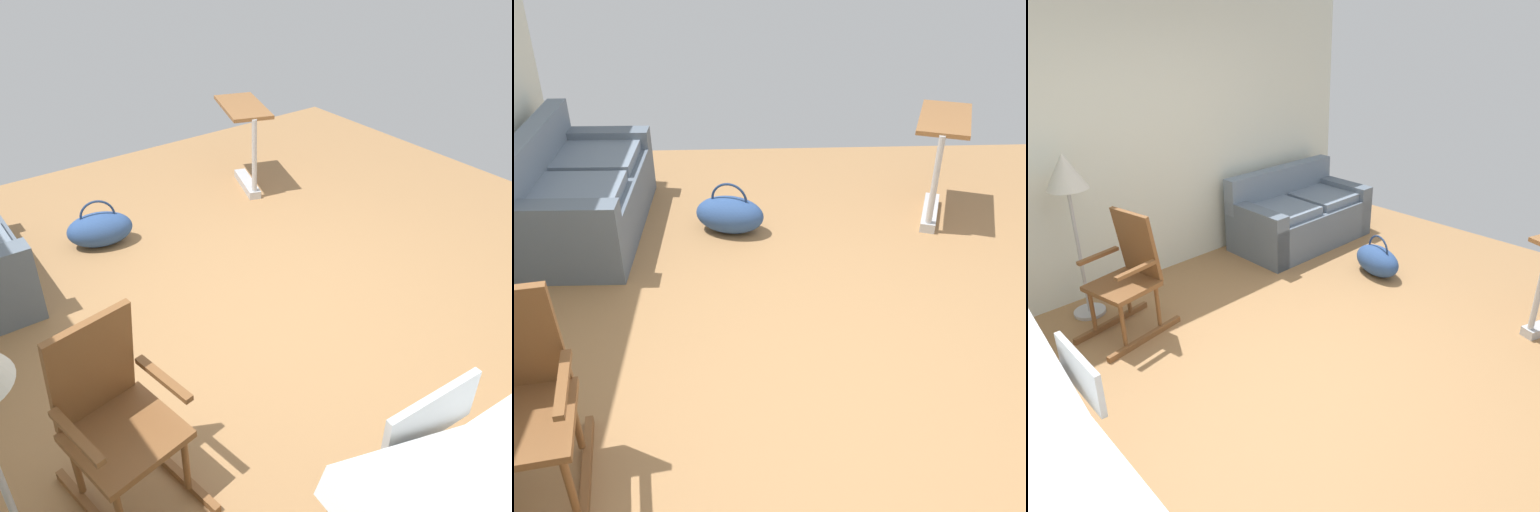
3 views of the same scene
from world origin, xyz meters
The scene contains 6 objects.
ground_plane centered at (0.00, 0.00, 0.00)m, with size 6.92×6.92×0.00m, color #9E7247.
back_wall centered at (0.00, 2.36, 1.35)m, with size 5.74×0.10×2.70m, color silver.
couch centered at (1.76, 1.79, 0.31)m, with size 1.61×0.87×0.85m.
rocking_chair centered at (-0.65, 1.49, 0.50)m, with size 0.83×0.59×1.05m.
floor_lamp centered at (-0.80, 2.01, 1.23)m, with size 0.34×0.34×1.48m.
duffel_bag centered at (1.69, 0.62, 0.15)m, with size 0.46×0.63×0.43m.
Camera 3 is at (-2.47, -2.11, 2.46)m, focal length 36.39 mm.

